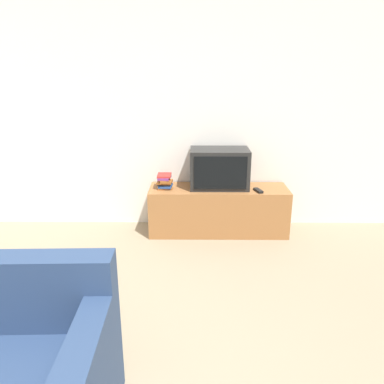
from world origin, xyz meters
The scene contains 5 objects.
wall_back centered at (0.00, 3.03, 1.30)m, with size 9.00×0.06×2.60m.
tv_stand centered at (0.69, 2.75, 0.25)m, with size 1.50×0.46×0.51m.
television centered at (0.69, 2.79, 0.72)m, with size 0.62×0.39×0.42m.
book_stack centered at (0.11, 2.73, 0.59)m, with size 0.17×0.20×0.15m.
remote_on_stand centered at (1.10, 2.63, 0.52)m, with size 0.09×0.15×0.02m.
Camera 1 is at (0.43, -1.12, 1.73)m, focal length 35.00 mm.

